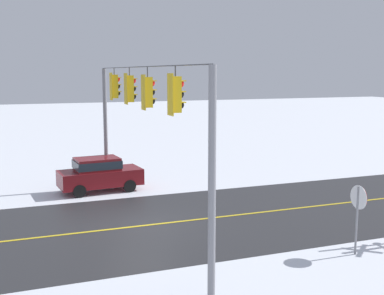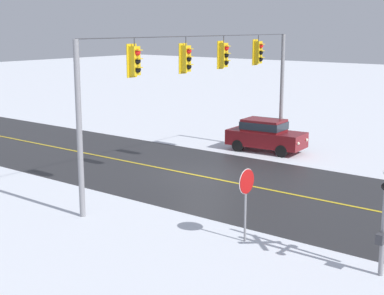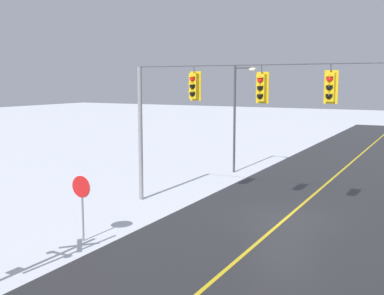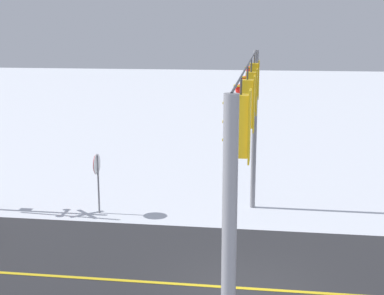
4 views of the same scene
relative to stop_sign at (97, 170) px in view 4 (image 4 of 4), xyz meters
name	(u,v)px [view 4 (image 4 of 4)]	position (x,y,z in m)	size (l,w,h in m)	color
ground_plane	(245,289)	(5.48, 5.88, -1.71)	(160.00, 160.00, 0.00)	silver
signal_span	(248,132)	(5.59, 5.87, 2.70)	(14.20, 0.47, 6.22)	gray
stop_sign	(97,170)	(0.00, 0.00, 0.00)	(0.80, 0.09, 2.35)	gray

